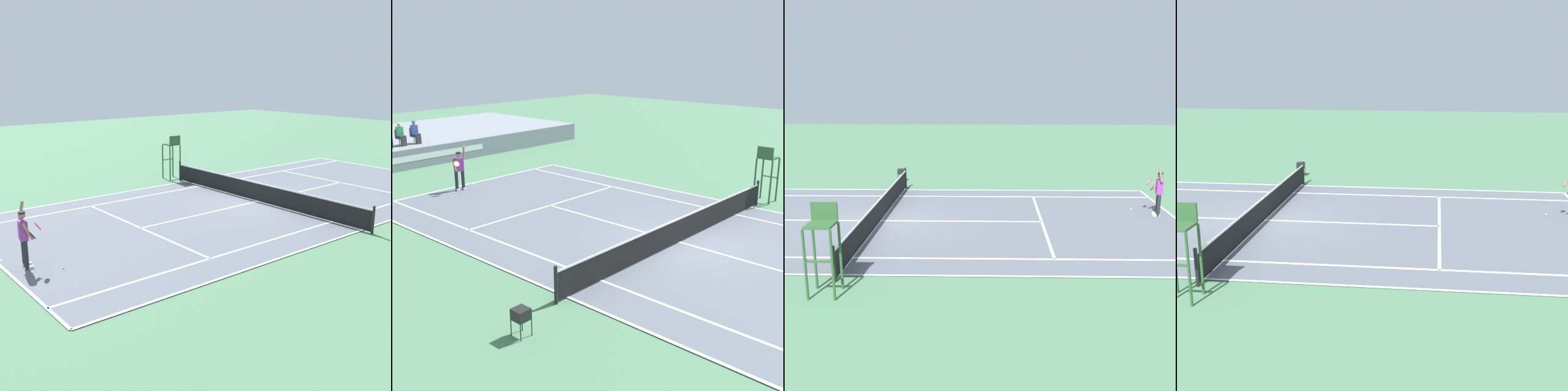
{
  "view_description": "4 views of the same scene",
  "coord_description": "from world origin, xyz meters",
  "views": [
    {
      "loc": [
        -15.51,
        16.21,
        5.93
      ],
      "look_at": [
        -0.32,
        3.95,
        1.0
      ],
      "focal_mm": 45.58,
      "sensor_mm": 36.0,
      "label": 1
    },
    {
      "loc": [
        -14.65,
        -8.99,
        6.56
      ],
      "look_at": [
        -0.32,
        3.95,
        1.0
      ],
      "focal_mm": 48.36,
      "sensor_mm": 36.0,
      "label": 2
    },
    {
      "loc": [
        18.75,
        4.36,
        5.66
      ],
      "look_at": [
        -0.32,
        3.95,
        1.0
      ],
      "focal_mm": 45.26,
      "sensor_mm": 36.0,
      "label": 3
    },
    {
      "loc": [
        18.88,
        6.2,
        6.05
      ],
      "look_at": [
        -0.32,
        3.95,
        1.0
      ],
      "focal_mm": 50.54,
      "sensor_mm": 36.0,
      "label": 4
    }
  ],
  "objects": [
    {
      "name": "ground_plane",
      "position": [
        0.0,
        0.0,
        0.0
      ],
      "size": [
        80.0,
        80.0,
        0.0
      ],
      "primitive_type": "plane",
      "color": "#4C7A56"
    },
    {
      "name": "umpire_chair",
      "position": [
        6.67,
        0.0,
        1.56
      ],
      "size": [
        0.77,
        0.77,
        2.44
      ],
      "color": "#2D562D",
      "rests_on": "ground"
    },
    {
      "name": "ball_hopper",
      "position": [
        -7.59,
        -0.52,
        0.57
      ],
      "size": [
        0.36,
        0.36,
        0.7
      ],
      "color": "black",
      "rests_on": "ground"
    },
    {
      "name": "net",
      "position": [
        0.0,
        0.0,
        0.52
      ],
      "size": [
        11.98,
        0.1,
        1.07
      ],
      "color": "black",
      "rests_on": "ground"
    },
    {
      "name": "court",
      "position": [
        0.0,
        0.0,
        0.01
      ],
      "size": [
        11.08,
        23.88,
        0.03
      ],
      "color": "slate",
      "rests_on": "ground"
    },
    {
      "name": "tennis_ball",
      "position": [
        -1.91,
        10.45,
        0.03
      ],
      "size": [
        0.07,
        0.07,
        0.07
      ],
      "primitive_type": "sphere",
      "color": "#D1E533",
      "rests_on": "ground"
    }
  ]
}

